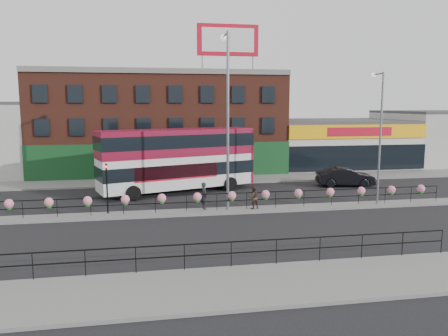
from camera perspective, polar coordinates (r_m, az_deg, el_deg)
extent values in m
plane|color=black|center=(29.04, 1.03, -5.73)|extent=(120.00, 120.00, 0.00)
cube|color=slate|center=(17.97, 8.63, -14.59)|extent=(60.00, 4.00, 0.15)
cube|color=slate|center=(40.62, -2.21, -1.59)|extent=(60.00, 4.00, 0.15)
cube|color=slate|center=(29.03, 1.03, -5.59)|extent=(60.00, 1.60, 0.15)
cube|color=gold|center=(20.03, 6.48, -12.30)|extent=(60.00, 0.10, 0.01)
cube|color=gold|center=(19.86, 6.63, -12.48)|extent=(60.00, 0.10, 0.01)
cube|color=brown|center=(47.72, -8.35, 5.75)|extent=(25.00, 12.00, 10.00)
cube|color=#3F3F42|center=(47.78, -8.48, 11.93)|extent=(25.00, 12.00, 0.30)
cube|color=#12401C|center=(41.94, -8.00, 0.90)|extent=(25.00, 0.25, 3.40)
cube|color=silver|center=(52.44, 14.15, 3.07)|extent=(15.00, 12.00, 5.00)
cube|color=#3F3F42|center=(52.28, 14.25, 5.96)|extent=(15.00, 12.00, 0.30)
cube|color=#F8AE0A|center=(46.85, 17.26, 4.57)|extent=(15.00, 0.25, 1.40)
cube|color=#B30C21|center=(46.74, 17.33, 4.56)|extent=(7.00, 0.10, 0.90)
cube|color=black|center=(47.08, 17.12, 1.29)|extent=(15.00, 0.25, 2.60)
cube|color=#ACACA7|center=(59.96, 27.17, 3.51)|extent=(14.50, 12.00, 6.00)
cube|color=#B30C21|center=(43.82, 0.51, 16.37)|extent=(6.00, 0.25, 3.00)
cube|color=silver|center=(43.68, 0.55, 16.40)|extent=(5.10, 0.04, 2.25)
cylinder|color=slate|center=(43.18, -2.85, 13.54)|extent=(0.12, 0.12, 1.40)
cylinder|color=slate|center=(44.09, 3.79, 13.43)|extent=(0.12, 0.12, 1.40)
cube|color=black|center=(28.77, 1.04, -3.31)|extent=(30.00, 0.05, 0.05)
cube|color=black|center=(28.87, 1.04, -4.27)|extent=(30.00, 0.05, 0.05)
cylinder|color=black|center=(29.37, -24.82, -4.95)|extent=(0.04, 0.04, 1.10)
cylinder|color=black|center=(28.92, -20.97, -4.92)|extent=(0.04, 0.04, 1.10)
cylinder|color=black|center=(28.60, -17.02, -4.88)|extent=(0.04, 0.04, 1.10)
cylinder|color=black|center=(28.41, -13.00, -4.81)|extent=(0.04, 0.04, 1.10)
cylinder|color=black|center=(28.37, -8.96, -4.71)|extent=(0.04, 0.04, 1.10)
cylinder|color=black|center=(28.47, -4.92, -4.60)|extent=(0.04, 0.04, 1.10)
cylinder|color=black|center=(28.71, -0.93, -4.46)|extent=(0.04, 0.04, 1.10)
cylinder|color=black|center=(29.09, 2.98, -4.30)|extent=(0.04, 0.04, 1.10)
cylinder|color=black|center=(29.59, 6.76, -4.13)|extent=(0.04, 0.04, 1.10)
cylinder|color=black|center=(30.22, 10.41, -3.95)|extent=(0.04, 0.04, 1.10)
cylinder|color=black|center=(30.97, 13.88, -3.76)|extent=(0.04, 0.04, 1.10)
cylinder|color=black|center=(31.82, 17.19, -3.57)|extent=(0.04, 0.04, 1.10)
cylinder|color=black|center=(32.78, 20.30, -3.38)|extent=(0.04, 0.04, 1.10)
cylinder|color=black|center=(33.82, 23.24, -3.19)|extent=(0.04, 0.04, 1.10)
cylinder|color=black|center=(34.95, 25.99, -3.00)|extent=(0.04, 0.04, 1.10)
sphere|color=pink|center=(29.49, -26.28, -4.19)|extent=(0.56, 0.56, 0.56)
sphere|color=#226F1F|center=(29.53, -26.25, -4.63)|extent=(0.36, 0.36, 0.36)
sphere|color=pink|center=(28.92, -21.91, -4.16)|extent=(0.56, 0.56, 0.56)
sphere|color=#226F1F|center=(28.97, -21.88, -4.60)|extent=(0.36, 0.36, 0.36)
sphere|color=pink|center=(28.53, -17.39, -4.10)|extent=(0.56, 0.56, 0.56)
sphere|color=#226F1F|center=(28.58, -17.37, -4.55)|extent=(0.36, 0.36, 0.36)
sphere|color=pink|center=(28.32, -12.78, -4.01)|extent=(0.56, 0.56, 0.56)
sphere|color=#226F1F|center=(28.37, -12.76, -4.47)|extent=(0.36, 0.36, 0.36)
sphere|color=pink|center=(28.30, -8.13, -3.90)|extent=(0.56, 0.56, 0.56)
sphere|color=#226F1F|center=(28.35, -8.12, -4.36)|extent=(0.36, 0.36, 0.36)
sphere|color=pink|center=(28.46, -3.50, -3.76)|extent=(0.56, 0.56, 0.56)
sphere|color=#226F1F|center=(28.50, -3.50, -4.22)|extent=(0.36, 0.36, 0.36)
sphere|color=pink|center=(28.80, 1.04, -3.60)|extent=(0.56, 0.56, 0.56)
sphere|color=#226F1F|center=(28.85, 1.04, -4.05)|extent=(0.36, 0.36, 0.36)
sphere|color=pink|center=(29.32, 5.45, -3.43)|extent=(0.56, 0.56, 0.56)
sphere|color=#226F1F|center=(29.36, 5.44, -3.87)|extent=(0.36, 0.36, 0.36)
sphere|color=pink|center=(30.00, 9.68, -3.24)|extent=(0.56, 0.56, 0.56)
sphere|color=#226F1F|center=(30.05, 9.67, -3.67)|extent=(0.36, 0.36, 0.36)
sphere|color=pink|center=(30.84, 13.70, -3.05)|extent=(0.56, 0.56, 0.56)
sphere|color=#226F1F|center=(30.88, 13.68, -3.46)|extent=(0.36, 0.36, 0.36)
sphere|color=pink|center=(31.82, 17.48, -2.85)|extent=(0.56, 0.56, 0.56)
sphere|color=#226F1F|center=(31.86, 17.47, -3.25)|extent=(0.36, 0.36, 0.36)
sphere|color=pink|center=(32.93, 21.03, -2.65)|extent=(0.56, 0.56, 0.56)
sphere|color=#226F1F|center=(32.98, 21.01, -3.04)|extent=(0.36, 0.36, 0.36)
sphere|color=pink|center=(34.17, 24.33, -2.46)|extent=(0.56, 0.56, 0.56)
sphere|color=#226F1F|center=(34.21, 24.31, -2.84)|extent=(0.36, 0.36, 0.36)
cube|color=black|center=(18.79, 0.95, -9.63)|extent=(20.00, 0.05, 0.05)
cube|color=black|center=(18.95, 0.95, -11.05)|extent=(20.00, 0.05, 0.05)
cylinder|color=black|center=(19.22, -23.72, -11.67)|extent=(0.04, 0.04, 1.10)
cylinder|color=black|center=(18.84, -17.67, -11.75)|extent=(0.04, 0.04, 1.10)
cylinder|color=black|center=(18.67, -11.45, -11.71)|extent=(0.04, 0.04, 1.10)
cylinder|color=black|center=(18.71, -5.20, -11.52)|extent=(0.04, 0.04, 1.10)
cylinder|color=black|center=(18.97, 0.95, -11.21)|extent=(0.04, 0.04, 1.10)
cylinder|color=black|center=(19.43, 6.86, -10.79)|extent=(0.04, 0.04, 1.10)
cylinder|color=black|center=(20.08, 12.42, -10.29)|extent=(0.04, 0.04, 1.10)
cylinder|color=black|center=(20.90, 17.57, -9.74)|extent=(0.04, 0.04, 1.10)
cylinder|color=black|center=(21.88, 22.28, -9.17)|extent=(0.04, 0.04, 1.10)
cylinder|color=black|center=(22.98, 26.55, -8.60)|extent=(0.04, 0.04, 1.10)
cube|color=silver|center=(35.17, -6.13, 1.20)|extent=(12.75, 6.54, 4.54)
cube|color=maroon|center=(35.04, -6.16, 3.31)|extent=(12.82, 6.61, 2.04)
cube|color=black|center=(35.28, -6.11, -0.08)|extent=(12.85, 6.64, 1.02)
cube|color=black|center=(35.02, -6.17, 3.59)|extent=(12.87, 6.67, 1.02)
cube|color=maroon|center=(34.97, -6.19, 4.94)|extent=(12.75, 6.54, 0.14)
cube|color=maroon|center=(37.89, 2.59, 1.74)|extent=(1.08, 2.82, 4.54)
cube|color=#B30C21|center=(33.76, -6.09, -0.56)|extent=(6.49, 2.13, 1.13)
cylinder|color=black|center=(32.88, -11.77, -3.23)|extent=(1.18, 0.67, 1.13)
cylinder|color=black|center=(35.57, -13.05, -2.41)|extent=(1.18, 0.67, 1.13)
cylinder|color=black|center=(35.96, 0.83, -2.08)|extent=(1.18, 0.67, 1.13)
cylinder|color=black|center=(38.43, -1.21, -1.41)|extent=(1.18, 0.67, 1.13)
imported|color=black|center=(39.31, 15.59, -1.13)|extent=(3.09, 5.41, 1.62)
imported|color=black|center=(28.96, -2.60, -3.64)|extent=(0.82, 0.68, 1.80)
imported|color=#392A20|center=(29.14, 3.86, -3.86)|extent=(0.99, 0.90, 1.52)
cylinder|color=slate|center=(28.26, 0.50, 5.95)|extent=(0.18, 0.18, 11.46)
cylinder|color=slate|center=(29.42, 0.20, 17.02)|extent=(0.11, 1.72, 0.11)
sphere|color=silver|center=(30.25, -0.10, 16.66)|extent=(0.41, 0.41, 0.41)
cylinder|color=slate|center=(31.78, 19.73, 3.55)|extent=(0.14, 0.14, 9.06)
cylinder|color=slate|center=(32.35, 19.51, 11.51)|extent=(0.09, 1.36, 0.09)
sphere|color=silver|center=(32.94, 18.92, 11.39)|extent=(0.33, 0.33, 0.33)
cylinder|color=black|center=(28.66, -15.03, -2.62)|extent=(0.10, 0.10, 3.20)
imported|color=black|center=(28.41, -15.15, 0.55)|extent=(0.15, 0.18, 0.90)
sphere|color=#FF190C|center=(28.32, -15.16, 0.16)|extent=(0.14, 0.14, 0.14)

